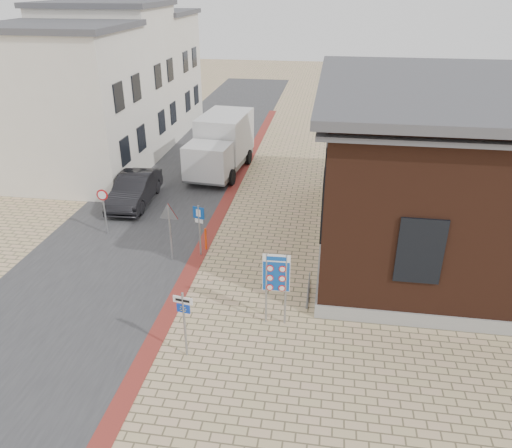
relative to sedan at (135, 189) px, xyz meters
The scene contains 16 objects.
ground 11.28m from the sedan, 54.72° to the right, with size 120.00×120.00×0.00m, color tan.
road_strip 5.94m from the sedan, 80.24° to the left, with size 7.00×60.00×0.02m, color #38383A.
curb_strip 4.63m from the sedan, 10.22° to the left, with size 0.60×40.00×0.02m, color maroon.
brick_building 15.88m from the sedan, ahead, with size 13.00×13.00×6.80m.
townhouse_near 6.30m from the sedan, 147.97° to the left, with size 7.40×6.40×8.30m.
townhouse_mid 10.60m from the sedan, 117.02° to the left, with size 7.40×6.40×9.10m.
townhouse_far 15.85m from the sedan, 106.88° to the left, with size 7.40×6.40×8.30m.
bike_rack 11.52m from the sedan, 37.37° to the right, with size 0.08×1.80×0.60m.
sedan is the anchor object (origin of this frame).
box_truck 6.32m from the sedan, 57.98° to the left, with size 3.06×6.35×3.22m.
border_sign 11.97m from the sedan, 46.79° to the right, with size 0.88×0.09×2.58m.
essen_sign 12.13m from the sedan, 61.93° to the right, with size 0.60×0.14×2.24m.
parking_sign 6.61m from the sedan, 45.55° to the right, with size 0.49×0.17×2.24m.
yield_sign 6.46m from the sedan, 55.98° to the right, with size 0.87×0.08×2.46m.
speed_sign 3.51m from the sedan, 90.00° to the right, with size 0.51×0.07×2.15m.
bollard 6.30m from the sedan, 41.71° to the right, with size 0.09×0.09×0.99m, color #FF450D.
Camera 1 is at (3.06, -12.88, 10.22)m, focal length 35.00 mm.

